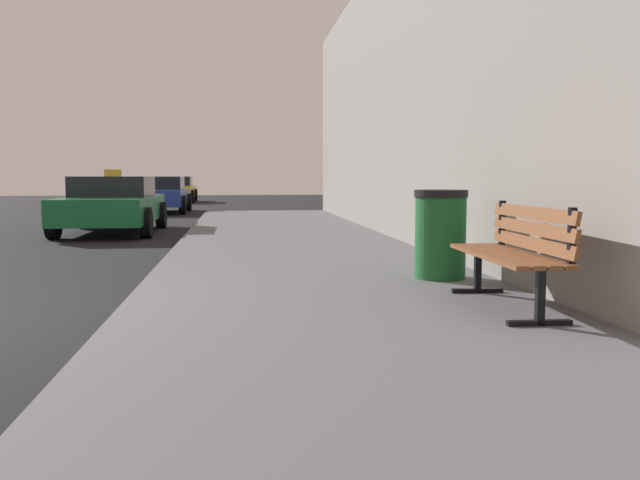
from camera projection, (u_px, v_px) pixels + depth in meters
sidewalk at (346, 308)px, 6.02m from camera, size 4.00×32.00×0.15m
building_wall at (584, 7)px, 6.03m from camera, size 0.70×32.00×5.63m
bench at (516, 248)px, 5.63m from camera, size 0.55×1.67×0.89m
trash_bin at (440, 234)px, 7.25m from camera, size 0.58×0.58×0.97m
car_green at (112, 204)px, 14.85m from camera, size 2.06×4.28×1.43m
car_blue at (159, 194)px, 23.23m from camera, size 2.05×4.05×1.27m
car_yellow at (175, 189)px, 32.84m from camera, size 2.01×4.02×1.27m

